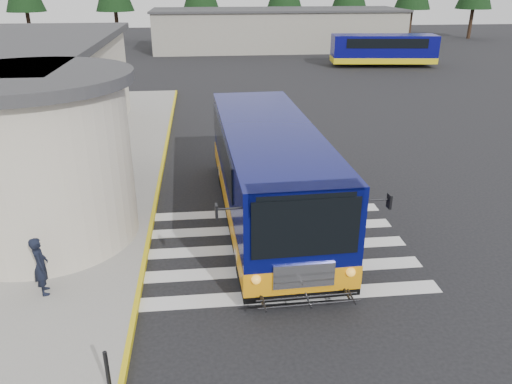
{
  "coord_description": "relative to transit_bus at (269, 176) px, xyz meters",
  "views": [
    {
      "loc": [
        -2.27,
        -13.37,
        7.26
      ],
      "look_at": [
        -0.88,
        -0.5,
        1.67
      ],
      "focal_mm": 35.0,
      "sensor_mm": 36.0,
      "label": 1
    }
  ],
  "objects": [
    {
      "name": "pedestrian_a",
      "position": [
        -6.02,
        -3.83,
        -0.56
      ],
      "size": [
        0.52,
        0.63,
        1.5
      ],
      "primitive_type": "imported",
      "rotation": [
        0.0,
        0.0,
        1.9
      ],
      "color": "black",
      "rests_on": "sidewalk"
    },
    {
      "name": "sidewalk",
      "position": [
        -8.71,
        2.79,
        -1.39
      ],
      "size": [
        10.0,
        34.0,
        0.15
      ],
      "primitive_type": "cube",
      "color": "gray",
      "rests_on": "ground"
    },
    {
      "name": "pedestrian_b",
      "position": [
        -6.16,
        -2.03,
        -0.43
      ],
      "size": [
        1.07,
        1.09,
        1.77
      ],
      "primitive_type": "imported",
      "rotation": [
        0.0,
        0.0,
        -0.86
      ],
      "color": "black",
      "rests_on": "sidewalk"
    },
    {
      "name": "ground",
      "position": [
        0.29,
        -1.21,
        -1.46
      ],
      "size": [
        140.0,
        140.0,
        0.0
      ],
      "primitive_type": "plane",
      "color": "black",
      "rests_on": "ground"
    },
    {
      "name": "crosswalk",
      "position": [
        -0.21,
        -2.01,
        -1.46
      ],
      "size": [
        8.0,
        5.35,
        0.01
      ],
      "color": "silver",
      "rests_on": "ground"
    },
    {
      "name": "bollard",
      "position": [
        -3.91,
        -7.32,
        -0.83
      ],
      "size": [
        0.08,
        0.08,
        0.98
      ],
      "primitive_type": "cylinder",
      "color": "black",
      "rests_on": "sidewalk"
    },
    {
      "name": "depot_building",
      "position": [
        6.29,
        40.79,
        0.64
      ],
      "size": [
        26.4,
        8.4,
        4.2
      ],
      "color": "gray",
      "rests_on": "ground"
    },
    {
      "name": "curb_strip",
      "position": [
        -3.76,
        2.79,
        -1.38
      ],
      "size": [
        0.12,
        34.0,
        0.16
      ],
      "primitive_type": "cube",
      "color": "yellow",
      "rests_on": "ground"
    },
    {
      "name": "far_bus_b",
      "position": [
        14.18,
        29.51,
        -0.09
      ],
      "size": [
        8.49,
        3.75,
        2.12
      ],
      "rotation": [
        0.0,
        0.0,
        1.39
      ],
      "color": "#155029",
      "rests_on": "ground"
    },
    {
      "name": "transit_bus",
      "position": [
        0.0,
        0.0,
        0.0
      ],
      "size": [
        3.96,
        10.95,
        3.06
      ],
      "rotation": [
        0.0,
        0.0,
        0.03
      ],
      "color": "#060A4E",
      "rests_on": "ground"
    },
    {
      "name": "far_bus_a",
      "position": [
        13.91,
        28.89,
        0.04
      ],
      "size": [
        9.19,
        3.46,
        2.32
      ],
      "rotation": [
        0.0,
        0.0,
        1.46
      ],
      "color": "#070756",
      "rests_on": "ground"
    }
  ]
}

